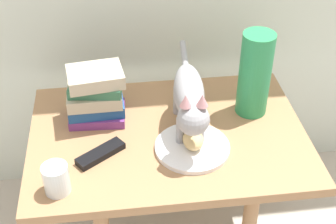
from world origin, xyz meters
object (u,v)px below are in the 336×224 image
at_px(side_table, 168,149).
at_px(plate, 192,147).
at_px(bread_roll, 193,140).
at_px(cat, 190,98).
at_px(candle_jar, 56,180).
at_px(book_stack, 96,95).
at_px(green_vase, 255,74).
at_px(tv_remote, 101,154).

relative_size(side_table, plate, 3.83).
relative_size(plate, bread_roll, 2.76).
bearing_deg(cat, candle_jar, -153.13).
relative_size(bread_roll, book_stack, 0.43).
bearing_deg(plate, green_vase, 37.03).
relative_size(cat, candle_jar, 5.63).
bearing_deg(plate, candle_jar, -162.77).
relative_size(side_table, bread_roll, 10.57).
bearing_deg(tv_remote, bread_roll, -36.69).
height_order(side_table, tv_remote, tv_remote).
distance_m(book_stack, tv_remote, 0.20).
relative_size(side_table, cat, 1.77).
bearing_deg(plate, cat, 89.27).
height_order(book_stack, green_vase, green_vase).
distance_m(book_stack, candle_jar, 0.33).
distance_m(cat, green_vase, 0.24).
height_order(side_table, bread_roll, bread_roll).
distance_m(plate, green_vase, 0.31).
bearing_deg(book_stack, bread_roll, -35.27).
bearing_deg(green_vase, candle_jar, -154.73).
bearing_deg(tv_remote, cat, -20.19).
relative_size(side_table, tv_remote, 5.64).
bearing_deg(cat, side_table, 171.74).
bearing_deg(green_vase, cat, -157.62).
height_order(bread_roll, tv_remote, bread_roll).
bearing_deg(side_table, tv_remote, -158.43).
height_order(side_table, green_vase, green_vase).
relative_size(plate, book_stack, 1.18).
xyz_separation_m(bread_roll, cat, (0.00, 0.08, 0.09)).
relative_size(bread_roll, candle_jar, 0.94).
bearing_deg(cat, book_stack, 157.28).
relative_size(bread_roll, tv_remote, 0.53).
height_order(cat, tv_remote, cat).
bearing_deg(side_table, cat, -8.26).
bearing_deg(side_table, plate, -54.13).
bearing_deg(book_stack, candle_jar, -109.42).
relative_size(side_table, book_stack, 4.54).
xyz_separation_m(plate, candle_jar, (-0.38, -0.12, 0.03)).
bearing_deg(cat, green_vase, 22.38).
height_order(side_table, plate, plate).
distance_m(cat, candle_jar, 0.44).
xyz_separation_m(plate, tv_remote, (-0.27, 0.00, 0.00)).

